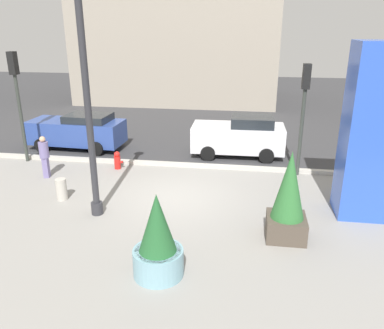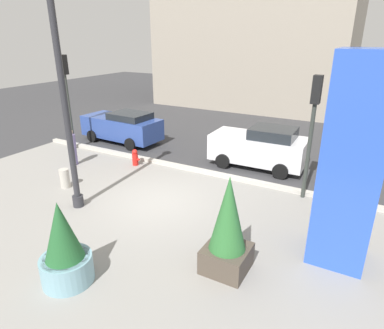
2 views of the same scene
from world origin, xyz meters
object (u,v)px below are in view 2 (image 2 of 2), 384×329
potted_plant_near_right (64,249)px  traffic_light_corner (66,87)px  concrete_bollard (65,178)px  potted_plant_by_pillar (228,229)px  lamp_post (65,108)px  fire_hydrant (135,157)px  car_passing_lane (260,147)px  car_curb_east (122,126)px  art_pillar_blue (352,165)px  traffic_light_far_side (313,118)px  pedestrian_by_curb (72,146)px

potted_plant_near_right → traffic_light_corner: 10.59m
concrete_bollard → traffic_light_corner: 5.54m
potted_plant_near_right → potted_plant_by_pillar: (3.09, 2.21, 0.27)m
lamp_post → fire_hydrant: bearing=100.0°
car_passing_lane → traffic_light_corner: bearing=-166.2°
potted_plant_near_right → concrete_bollard: bearing=139.4°
car_passing_lane → car_curb_east: bearing=-179.5°
potted_plant_by_pillar → car_curb_east: size_ratio=0.56×
potted_plant_by_pillar → car_passing_lane: 7.28m
car_curb_east → potted_plant_by_pillar: bearing=-37.4°
lamp_post → car_curb_east: lamp_post is taller
art_pillar_blue → car_passing_lane: art_pillar_blue is taller
lamp_post → traffic_light_far_side: (6.53, 4.43, -0.46)m
fire_hydrant → pedestrian_by_curb: size_ratio=0.46×
potted_plant_by_pillar → pedestrian_by_curb: bearing=159.8°
car_curb_east → concrete_bollard: bearing=-71.4°
fire_hydrant → traffic_light_corner: 5.02m
potted_plant_near_right → traffic_light_far_side: bearing=61.6°
concrete_bollard → fire_hydrant: bearing=74.6°
fire_hydrant → concrete_bollard: same height
car_curb_east → potted_plant_near_right: bearing=-56.6°
potted_plant_by_pillar → fire_hydrant: size_ratio=3.37×
lamp_post → potted_plant_by_pillar: bearing=-5.6°
potted_plant_near_right → fire_hydrant: size_ratio=2.79×
potted_plant_by_pillar → car_curb_east: bearing=142.6°
lamp_post → traffic_light_corner: (-4.91, 4.33, -0.27)m
potted_plant_near_right → potted_plant_by_pillar: 3.81m
traffic_light_far_side → car_passing_lane: bearing=138.3°
lamp_post → potted_plant_by_pillar: (5.72, -0.56, -2.21)m
potted_plant_near_right → concrete_bollard: size_ratio=2.79×
fire_hydrant → traffic_light_corner: traffic_light_corner is taller
lamp_post → car_passing_lane: size_ratio=1.69×
art_pillar_blue → potted_plant_by_pillar: size_ratio=2.06×
art_pillar_blue → pedestrian_by_curb: (-11.15, 1.38, -1.69)m
traffic_light_far_side → car_passing_lane: size_ratio=1.05×
lamp_post → car_curb_east: size_ratio=1.53×
traffic_light_far_side → pedestrian_by_curb: traffic_light_far_side is taller
pedestrian_by_curb → concrete_bollard: bearing=-50.2°
traffic_light_corner → traffic_light_far_side: 11.44m
concrete_bollard → car_passing_lane: bearing=44.9°
lamp_post → concrete_bollard: size_ratio=9.22×
potted_plant_by_pillar → concrete_bollard: potted_plant_by_pillar is taller
art_pillar_blue → traffic_light_far_side: (-1.50, 3.13, 0.31)m
art_pillar_blue → car_curb_east: 12.73m
car_passing_lane → lamp_post: bearing=-122.4°
lamp_post → pedestrian_by_curb: 4.80m
potted_plant_near_right → car_curb_east: bearing=123.4°
art_pillar_blue → potted_plant_near_right: 6.98m
potted_plant_near_right → potted_plant_by_pillar: size_ratio=0.83×
fire_hydrant → concrete_bollard: bearing=-105.4°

